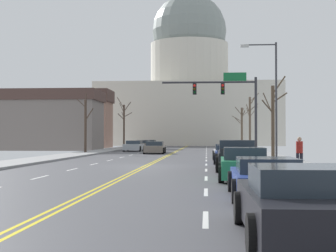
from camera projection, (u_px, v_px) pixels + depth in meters
name	position (u px, v px, depth m)	size (l,w,h in m)	color
ground	(146.00, 166.00, 29.72)	(20.00, 180.00, 0.20)	#48484D
signal_gantry	(229.00, 97.00, 42.41)	(7.91, 0.41, 6.92)	#28282D
street_lamp_right	(271.00, 90.00, 34.31)	(2.46, 0.24, 7.94)	#333338
capitol_building	(189.00, 89.00, 104.65)	(35.54, 22.34, 33.42)	beige
sedan_near_00	(226.00, 152.00, 38.19)	(1.97, 4.58, 1.16)	silver
sedan_near_01	(230.00, 155.00, 32.63)	(2.18, 4.52, 1.18)	navy
pickup_truck_near_02	(237.00, 157.00, 26.18)	(2.26, 5.65, 1.53)	black
sedan_near_03	(244.00, 165.00, 20.19)	(2.09, 4.74, 1.30)	#1E7247
sedan_near_04	(266.00, 178.00, 14.42)	(2.08, 4.63, 1.13)	navy
sedan_near_05	(301.00, 205.00, 8.54)	(2.08, 4.60, 1.24)	black
sedan_oncoming_00	(155.00, 148.00, 51.71)	(2.15, 4.49, 1.23)	#6B6056
sedan_oncoming_01	(134.00, 146.00, 60.27)	(2.16, 4.68, 1.25)	#9EA3A8
sedan_oncoming_02	(143.00, 145.00, 71.59)	(2.14, 4.73, 1.21)	#6B6056
sedan_oncoming_03	(150.00, 144.00, 79.81)	(2.07, 4.57, 1.19)	#6B6056
flank_building_00	(54.00, 120.00, 64.98)	(11.96, 7.35, 7.58)	slate
flank_building_01	(69.00, 119.00, 79.63)	(13.23, 6.37, 8.97)	#8C6656
bare_tree_00	(273.00, 118.00, 35.74)	(1.89, 1.83, 5.88)	#4C3D2D
bare_tree_01	(86.00, 123.00, 51.97)	(1.73, 3.08, 5.90)	#423328
bare_tree_02	(242.00, 126.00, 72.82)	(2.65, 2.21, 5.77)	brown
bare_tree_03	(124.00, 123.00, 75.54)	(2.31, 1.64, 7.46)	#423328
bare_tree_04	(250.00, 121.00, 59.89)	(1.65, 2.08, 6.78)	brown
pedestrian_00	(299.00, 151.00, 25.86)	(0.35, 0.34, 1.56)	black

